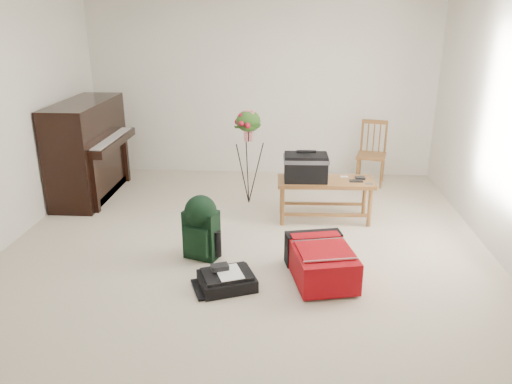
# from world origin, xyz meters

# --- Properties ---
(floor) EXTENTS (5.00, 5.50, 0.01)m
(floor) POSITION_xyz_m (0.00, 0.00, 0.00)
(floor) COLOR beige
(floor) RESTS_ON ground
(wall_back) EXTENTS (5.00, 0.04, 2.50)m
(wall_back) POSITION_xyz_m (0.00, 2.75, 1.25)
(wall_back) COLOR silver
(wall_back) RESTS_ON floor
(piano) EXTENTS (0.71, 1.50, 1.25)m
(piano) POSITION_xyz_m (-2.19, 1.60, 0.60)
(piano) COLOR black
(piano) RESTS_ON floor
(bench) EXTENTS (1.11, 0.48, 0.85)m
(bench) POSITION_xyz_m (0.69, 0.94, 0.60)
(bench) COLOR brown
(bench) RESTS_ON floor
(dining_chair) EXTENTS (0.47, 0.47, 0.89)m
(dining_chair) POSITION_xyz_m (1.57, 2.34, 0.43)
(dining_chair) COLOR brown
(dining_chair) RESTS_ON floor
(red_suitcase) EXTENTS (0.66, 0.87, 0.33)m
(red_suitcase) POSITION_xyz_m (0.74, -0.39, 0.17)
(red_suitcase) COLOR #A40717
(red_suitcase) RESTS_ON floor
(black_duffel) EXTENTS (0.58, 0.53, 0.20)m
(black_duffel) POSITION_xyz_m (-0.11, -0.65, 0.07)
(black_duffel) COLOR black
(black_duffel) RESTS_ON floor
(green_backpack) EXTENTS (0.38, 0.35, 0.65)m
(green_backpack) POSITION_xyz_m (-0.42, -0.09, 0.36)
(green_backpack) COLOR black
(green_backpack) RESTS_ON floor
(flower_stand) EXTENTS (0.48, 0.48, 1.23)m
(flower_stand) POSITION_xyz_m (-0.08, 1.45, 0.60)
(flower_stand) COLOR black
(flower_stand) RESTS_ON floor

